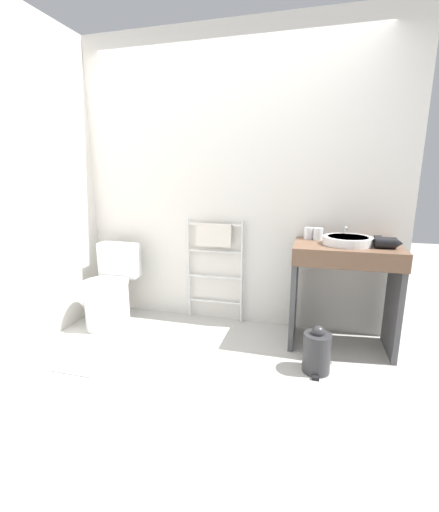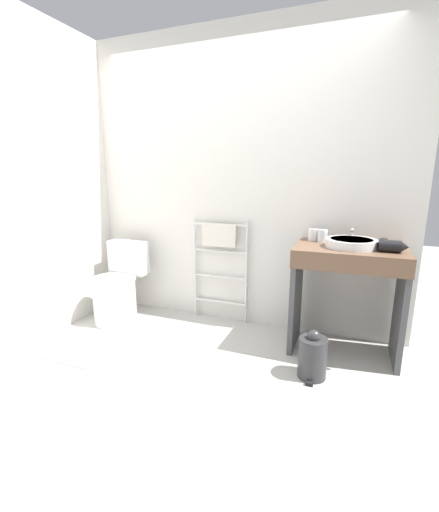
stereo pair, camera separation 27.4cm
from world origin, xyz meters
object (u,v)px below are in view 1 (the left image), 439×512
(towel_radiator, at_px, (214,250))
(sink_basin, at_px, (348,240))
(hair_dryer, at_px, (386,242))
(trash_bin, at_px, (317,352))
(toilet, at_px, (110,294))
(cup_near_edge, at_px, (318,234))
(cup_near_wall, at_px, (309,233))

(towel_radiator, height_order, sink_basin, towel_radiator)
(towel_radiator, height_order, hair_dryer, towel_radiator)
(trash_bin, bearing_deg, sink_basin, 67.64)
(hair_dryer, relative_size, trash_bin, 0.55)
(toilet, xyz_separation_m, trash_bin, (1.89, -0.34, -0.15))
(toilet, xyz_separation_m, cup_near_edge, (1.85, 0.27, 0.61))
(sink_basin, xyz_separation_m, trash_bin, (-0.19, -0.46, -0.74))
(toilet, height_order, trash_bin, toilet)
(towel_radiator, relative_size, cup_near_edge, 9.81)
(sink_basin, distance_m, hair_dryer, 0.27)
(toilet, height_order, sink_basin, sink_basin)
(sink_basin, relative_size, cup_near_edge, 3.73)
(cup_near_wall, height_order, trash_bin, cup_near_wall)
(cup_near_wall, height_order, hair_dryer, cup_near_wall)
(cup_near_wall, distance_m, hair_dryer, 0.61)
(hair_dryer, bearing_deg, towel_radiator, 168.37)
(trash_bin, bearing_deg, towel_radiator, 144.56)
(towel_radiator, xyz_separation_m, hair_dryer, (1.41, -0.29, 0.20))
(toilet, height_order, cup_near_wall, cup_near_wall)
(cup_near_edge, bearing_deg, hair_dryer, -23.28)
(cup_near_edge, bearing_deg, sink_basin, -33.57)
(trash_bin, bearing_deg, toilet, 169.90)
(sink_basin, height_order, hair_dryer, hair_dryer)
(sink_basin, xyz_separation_m, cup_near_wall, (-0.30, 0.18, 0.02))
(sink_basin, distance_m, cup_near_edge, 0.27)
(hair_dryer, bearing_deg, sink_basin, 166.85)
(hair_dryer, bearing_deg, toilet, -178.59)
(trash_bin, bearing_deg, cup_near_wall, 99.90)
(sink_basin, bearing_deg, hair_dryer, -13.15)
(towel_radiator, bearing_deg, hair_dryer, -11.63)
(sink_basin, xyz_separation_m, hair_dryer, (0.26, -0.06, 0.01))
(hair_dryer, xyz_separation_m, trash_bin, (-0.45, -0.39, -0.75))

